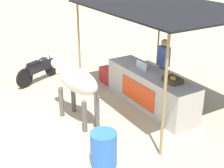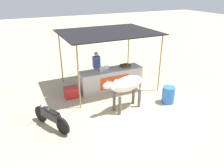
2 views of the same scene
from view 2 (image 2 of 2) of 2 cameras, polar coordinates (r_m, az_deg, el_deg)
The scene contains 10 objects.
ground_plane at distance 8.76m, azimuth 5.90°, elevation -6.66°, with size 60.00×60.00×0.00m, color tan.
stall_counter at distance 10.27m, azimuth -0.26°, elevation 1.32°, with size 3.00×0.82×0.96m.
stall_awning at distance 9.93m, azimuth -1.05°, elevation 12.90°, with size 4.20×3.20×2.63m.
water_bottle_row at distance 9.88m, azimuth -1.99°, elevation 4.06°, with size 0.43×0.07×0.25m.
fruit_crate at distance 10.44m, azimuth 3.49°, elevation 4.92°, with size 0.44×0.32×0.18m.
vendor_behind_counter at distance 10.63m, azimuth -4.04°, elevation 4.20°, with size 0.34×0.22×1.65m.
cooler_box at distance 9.70m, azimuth -10.53°, elevation -2.15°, with size 0.60×0.44×0.48m, color red.
water_barrel at distance 9.36m, azimuth 14.49°, elevation -2.75°, with size 0.52×0.52×0.71m, color blue.
cow at distance 8.31m, azimuth 3.66°, elevation -0.31°, with size 1.85×0.76×1.44m.
motorcycle_parked at distance 7.80m, azimuth -15.78°, elevation -8.13°, with size 0.93×1.65×0.90m.
Camera 2 is at (-4.02, -6.37, 4.49)m, focal length 35.00 mm.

